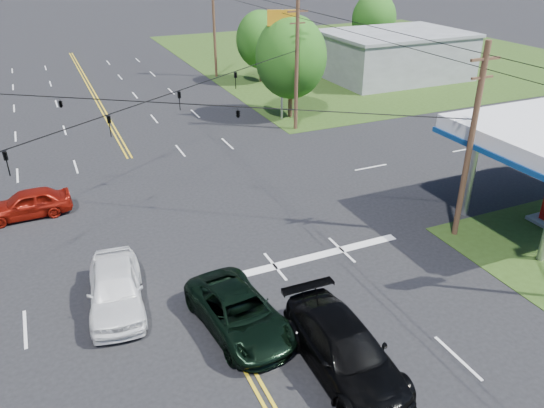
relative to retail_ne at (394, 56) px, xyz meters
name	(u,v)px	position (x,y,z in m)	size (l,w,h in m)	color
ground	(158,208)	(-30.00, -20.00, -2.20)	(280.00, 280.00, 0.00)	black
grass_ne	(369,53)	(5.00, 12.00, -2.20)	(46.00, 48.00, 0.03)	#263B13
stop_bar	(304,259)	(-25.00, -28.00, -2.20)	(10.00, 0.50, 0.02)	silver
retail_ne	(394,56)	(0.00, 0.00, 0.00)	(14.00, 10.00, 4.40)	slate
pole_se	(471,142)	(-17.00, -29.00, 2.72)	(1.60, 0.28, 9.50)	#482F1E
pole_ne	(297,65)	(-17.00, -11.00, 2.72)	(1.60, 0.28, 9.50)	#482F1E
pole_right_far	(214,26)	(-17.00, 8.00, 2.97)	(1.60, 0.28, 10.00)	#482F1E
span_wire_signals	(146,102)	(-30.00, -20.00, 3.80)	(26.00, 18.00, 1.13)	black
power_lines	(149,56)	(-30.00, -22.00, 6.40)	(26.04, 100.00, 0.64)	black
tree_right_a	(291,57)	(-16.00, -8.00, 2.67)	(5.70, 5.70, 8.18)	#482F1E
tree_right_b	(261,40)	(-13.50, 4.00, 2.02)	(4.94, 4.94, 7.09)	#482F1E
tree_far_r	(374,19)	(4.00, 10.00, 2.34)	(5.32, 5.32, 7.63)	#482F1E
pickup_dkgreen	(239,313)	(-29.50, -31.32, -1.44)	(2.53, 5.50, 1.53)	black
suv_black	(345,350)	(-27.00, -34.79, -1.32)	(2.47, 6.08, 1.77)	black
pickup_white	(115,288)	(-33.50, -28.00, -1.31)	(2.10, 5.22, 1.78)	white
sedan_red	(27,204)	(-36.47, -18.14, -1.45)	(1.78, 4.41, 1.50)	maroon
sedan_far	(482,125)	(-4.65, -17.82, -1.53)	(1.89, 4.64, 1.35)	#B8B7BD
polesign_ne	(283,35)	(-16.91, -8.32, 4.52)	(2.27, 1.10, 8.54)	#A5A5AA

